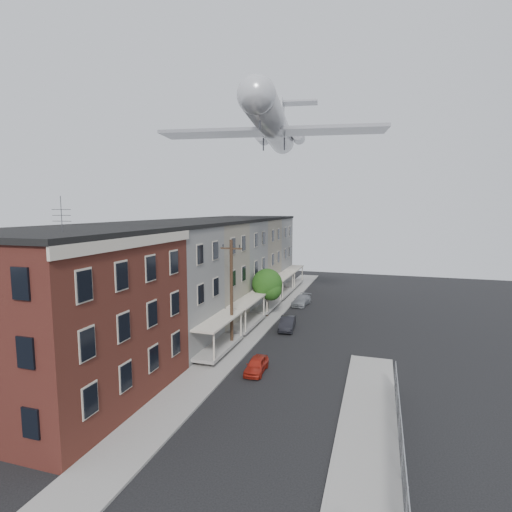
{
  "coord_description": "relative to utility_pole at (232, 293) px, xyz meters",
  "views": [
    {
      "loc": [
        5.76,
        -11.76,
        11.54
      ],
      "look_at": [
        -0.95,
        9.78,
        8.81
      ],
      "focal_mm": 28.0,
      "sensor_mm": 36.0,
      "label": 1
    }
  ],
  "objects": [
    {
      "name": "row_house_a",
      "position": [
        -6.36,
        -1.5,
        0.45
      ],
      "size": [
        11.98,
        7.0,
        10.3
      ],
      "color": "slate",
      "rests_on": "ground"
    },
    {
      "name": "corner_building",
      "position": [
        -6.4,
        -11.0,
        0.49
      ],
      "size": [
        10.31,
        12.3,
        12.15
      ],
      "color": "#371211",
      "rests_on": "ground"
    },
    {
      "name": "row_house_b",
      "position": [
        -6.36,
        5.5,
        0.45
      ],
      "size": [
        11.98,
        7.0,
        10.3
      ],
      "color": "gray",
      "rests_on": "ground"
    },
    {
      "name": "curb_right",
      "position": [
        9.65,
        -12.0,
        -4.6
      ],
      "size": [
        0.15,
        26.0,
        0.14
      ],
      "primitive_type": "cube",
      "color": "gray",
      "rests_on": "ground"
    },
    {
      "name": "car_far",
      "position": [
        2.71,
        16.23,
        -4.1
      ],
      "size": [
        2.02,
        4.14,
        1.16
      ],
      "primitive_type": "imported",
      "rotation": [
        0.0,
        0.0,
        -0.1
      ],
      "color": "gray",
      "rests_on": "ground"
    },
    {
      "name": "car_near",
      "position": [
        3.37,
        -4.03,
        -4.14
      ],
      "size": [
        1.37,
        3.17,
        1.06
      ],
      "primitive_type": "imported",
      "rotation": [
        0.0,
        0.0,
        0.04
      ],
      "color": "#A92315",
      "rests_on": "ground"
    },
    {
      "name": "airplane",
      "position": [
        0.42,
        11.49,
        15.31
      ],
      "size": [
        22.51,
        25.71,
        7.39
      ],
      "color": "#BABABE",
      "rests_on": "ground"
    },
    {
      "name": "sidewalk_right",
      "position": [
        11.1,
        -12.0,
        -4.61
      ],
      "size": [
        3.0,
        26.0,
        0.12
      ],
      "primitive_type": "cube",
      "color": "gray",
      "rests_on": "ground"
    },
    {
      "name": "curb_left",
      "position": [
        1.55,
        6.0,
        -4.6
      ],
      "size": [
        0.15,
        62.0,
        0.14
      ],
      "primitive_type": "cube",
      "color": "gray",
      "rests_on": "ground"
    },
    {
      "name": "chainlink_fence",
      "position": [
        12.6,
        -13.0,
        -3.68
      ],
      "size": [
        0.06,
        18.06,
        1.9
      ],
      "color": "gray",
      "rests_on": "ground"
    },
    {
      "name": "sidewalk_left",
      "position": [
        0.1,
        6.0,
        -4.61
      ],
      "size": [
        3.0,
        62.0,
        0.12
      ],
      "primitive_type": "cube",
      "color": "gray",
      "rests_on": "ground"
    },
    {
      "name": "row_house_c",
      "position": [
        -6.36,
        12.5,
        0.45
      ],
      "size": [
        11.98,
        7.0,
        10.3
      ],
      "color": "slate",
      "rests_on": "ground"
    },
    {
      "name": "car_mid",
      "position": [
        3.24,
        6.35,
        -4.06
      ],
      "size": [
        1.68,
        3.85,
        1.23
      ],
      "primitive_type": "imported",
      "rotation": [
        0.0,
        0.0,
        0.1
      ],
      "color": "black",
      "rests_on": "ground"
    },
    {
      "name": "street_tree",
      "position": [
        0.33,
        9.92,
        -1.22
      ],
      "size": [
        3.22,
        3.2,
        5.2
      ],
      "color": "black",
      "rests_on": "ground"
    },
    {
      "name": "utility_pole",
      "position": [
        0.0,
        0.0,
        0.0
      ],
      "size": [
        1.8,
        0.26,
        9.0
      ],
      "color": "black",
      "rests_on": "ground"
    },
    {
      "name": "row_house_d",
      "position": [
        -6.36,
        19.5,
        0.45
      ],
      "size": [
        11.98,
        7.0,
        10.3
      ],
      "color": "gray",
      "rests_on": "ground"
    },
    {
      "name": "row_house_e",
      "position": [
        -6.36,
        26.5,
        0.45
      ],
      "size": [
        11.98,
        7.0,
        10.3
      ],
      "color": "slate",
      "rests_on": "ground"
    }
  ]
}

